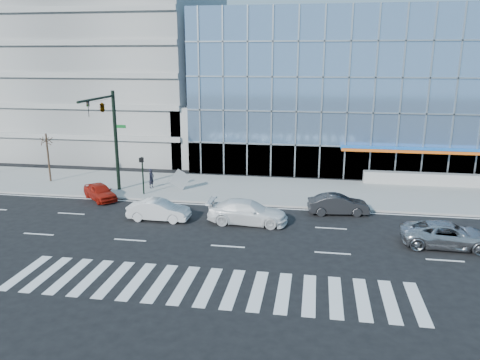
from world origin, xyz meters
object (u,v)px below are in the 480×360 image
object	(u,v)px
tilted_panel	(180,179)
white_suv	(248,212)
red_sedan	(100,192)
pedestrian	(151,178)
traffic_signal	(106,118)
silver_suv	(447,235)
white_sedan	(159,210)
dark_sedan	(338,204)
ped_signal_post	(142,170)
street_tree_near	(46,140)

from	to	relation	value
tilted_panel	white_suv	bearing A→B (deg)	-69.68
red_sedan	pedestrian	world-z (taller)	pedestrian
traffic_signal	silver_suv	xyz separation A→B (m)	(23.55, -6.53, -5.45)
traffic_signal	white_sedan	size ratio (longest dim) A/B	1.91
traffic_signal	silver_suv	distance (m)	25.03
tilted_panel	silver_suv	bearing A→B (deg)	-49.64
silver_suv	dark_sedan	world-z (taller)	silver_suv
traffic_signal	tilted_panel	world-z (taller)	traffic_signal
ped_signal_post	traffic_signal	bearing A→B (deg)	-171.48
red_sedan	tilted_panel	bearing A→B (deg)	-18.89
silver_suv	white_suv	xyz separation A→B (m)	(-12.00, 2.08, 0.05)
street_tree_near	tilted_panel	distance (m)	12.42
silver_suv	pedestrian	world-z (taller)	pedestrian
street_tree_near	white_suv	bearing A→B (deg)	-21.70
pedestrian	silver_suv	bearing A→B (deg)	-97.42
red_sedan	ped_signal_post	bearing A→B (deg)	-21.48
white_suv	white_sedan	xyz separation A→B (m)	(-6.00, -0.34, -0.08)
white_sedan	dark_sedan	xyz separation A→B (m)	(12.00, 3.22, 0.00)
pedestrian	dark_sedan	bearing A→B (deg)	-89.11
street_tree_near	dark_sedan	size ratio (longest dim) A/B	1.01
traffic_signal	tilted_panel	xyz separation A→B (m)	(5.07, 1.96, -5.11)
white_suv	white_sedan	distance (m)	6.01
ped_signal_post	red_sedan	distance (m)	3.62
red_sedan	silver_suv	bearing A→B (deg)	-60.49
street_tree_near	white_sedan	xyz separation A→B (m)	(12.55, -7.72, -3.09)
street_tree_near	red_sedan	bearing A→B (deg)	-31.49
red_sedan	pedestrian	distance (m)	4.50
silver_suv	tilted_panel	xyz separation A→B (m)	(-18.47, 8.49, 0.34)
ped_signal_post	pedestrian	distance (m)	2.28
silver_suv	red_sedan	distance (m)	24.61
white_suv	pedestrian	world-z (taller)	pedestrian
ped_signal_post	pedestrian	bearing A→B (deg)	90.57
traffic_signal	white_suv	world-z (taller)	traffic_signal
traffic_signal	pedestrian	xyz separation A→B (m)	(2.48, 2.31, -5.21)
traffic_signal	red_sedan	bearing A→B (deg)	-112.84
traffic_signal	silver_suv	size ratio (longest dim) A/B	1.55
traffic_signal	pedestrian	distance (m)	6.22
white_suv	pedestrian	distance (m)	11.31
pedestrian	traffic_signal	bearing A→B (deg)	148.40
silver_suv	white_suv	size ratio (longest dim) A/B	0.98
dark_sedan	silver_suv	bearing A→B (deg)	-137.19
street_tree_near	white_suv	world-z (taller)	street_tree_near
traffic_signal	white_sedan	world-z (taller)	traffic_signal
silver_suv	white_suv	world-z (taller)	white_suv
red_sedan	tilted_panel	size ratio (longest dim) A/B	2.87
ped_signal_post	white_sedan	world-z (taller)	ped_signal_post
street_tree_near	white_suv	xyz separation A→B (m)	(18.55, -7.38, -3.01)
pedestrian	tilted_panel	xyz separation A→B (m)	(2.60, -0.35, 0.10)
white_sedan	tilted_panel	size ratio (longest dim) A/B	3.22
traffic_signal	white_sedan	bearing A→B (deg)	-40.84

